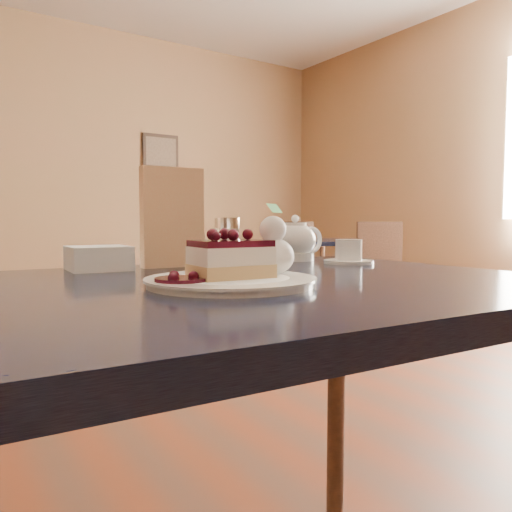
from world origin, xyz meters
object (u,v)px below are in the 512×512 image
dessert_plate (231,282)px  cheesecake_slice (231,259)px  tea_set (305,244)px  main_table (217,329)px  bg_table_far_right (332,310)px

dessert_plate → cheesecake_slice: 0.03m
dessert_plate → tea_set: size_ratio=1.01×
main_table → dessert_plate: dessert_plate is taller
dessert_plate → bg_table_far_right: size_ratio=0.16×
cheesecake_slice → tea_set: 0.50m
tea_set → bg_table_far_right: bearing=46.1°
main_table → bg_table_far_right: 3.60m
cheesecake_slice → tea_set: bearing=41.0°
main_table → cheesecake_slice: size_ratio=9.98×
bg_table_far_right → dessert_plate: bearing=-111.1°
main_table → dessert_plate: 0.10m
tea_set → cheesecake_slice: bearing=-142.5°
dessert_plate → tea_set: tea_set is taller
bg_table_far_right → cheesecake_slice: bearing=-111.1°
main_table → tea_set: size_ratio=4.79×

